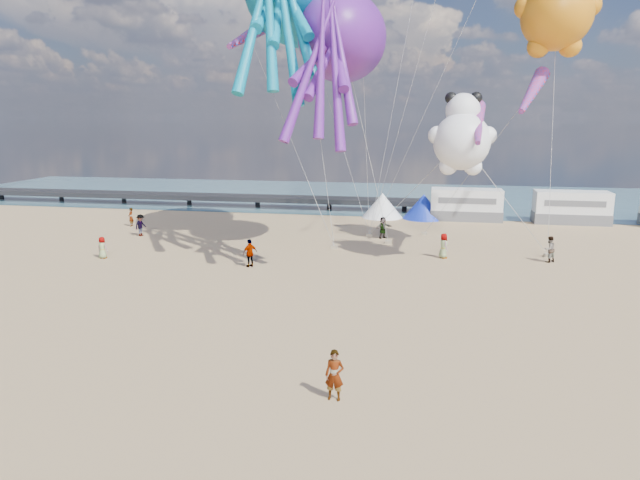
{
  "coord_description": "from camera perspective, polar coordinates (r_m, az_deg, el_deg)",
  "views": [
    {
      "loc": [
        2.28,
        -15.73,
        9.63
      ],
      "look_at": [
        -1.83,
        6.0,
        4.88
      ],
      "focal_mm": 32.0,
      "sensor_mm": 36.0,
      "label": 1
    }
  ],
  "objects": [
    {
      "name": "sandbag_c",
      "position": [
        43.44,
        21.81,
        -1.42
      ],
      "size": [
        0.5,
        0.35,
        0.22
      ],
      "primitive_type": "cube",
      "color": "gray",
      "rests_on": "ground"
    },
    {
      "name": "standing_person",
      "position": [
        20.27,
        1.46,
        -13.37
      ],
      "size": [
        0.68,
        0.47,
        1.82
      ],
      "primitive_type": "imported",
      "rotation": [
        0.0,
        0.0,
        -0.05
      ],
      "color": "tan",
      "rests_on": "ground"
    },
    {
      "name": "beachgoer_6",
      "position": [
        40.73,
        12.24,
        -0.57
      ],
      "size": [
        0.65,
        0.76,
        1.76
      ],
      "primitive_type": "imported",
      "rotation": [
        0.0,
        0.0,
        2.0
      ],
      "color": "#7F6659",
      "rests_on": "ground"
    },
    {
      "name": "sandbag_a",
      "position": [
        42.82,
        1.44,
        -0.73
      ],
      "size": [
        0.5,
        0.35,
        0.22
      ],
      "primitive_type": "cube",
      "color": "gray",
      "rests_on": "ground"
    },
    {
      "name": "ground",
      "position": [
        18.59,
        2.22,
        -19.09
      ],
      "size": [
        120.0,
        120.0,
        0.0
      ],
      "primitive_type": "plane",
      "color": "tan",
      "rests_on": "ground"
    },
    {
      "name": "beachgoer_4",
      "position": [
        46.6,
        6.32,
        1.24
      ],
      "size": [
        1.05,
        1.04,
        1.78
      ],
      "primitive_type": "imported",
      "rotation": [
        0.0,
        0.0,
        0.78
      ],
      "color": "#7F6659",
      "rests_on": "ground"
    },
    {
      "name": "pier",
      "position": [
        67.52,
        -16.09,
        4.3
      ],
      "size": [
        60.0,
        3.0,
        0.5
      ],
      "primitive_type": "cube",
      "color": "black",
      "rests_on": "ground"
    },
    {
      "name": "water",
      "position": [
        71.42,
        8.8,
        4.24
      ],
      "size": [
        120.0,
        120.0,
        0.0
      ],
      "primitive_type": "plane",
      "color": "#385D6B",
      "rests_on": "ground"
    },
    {
      "name": "sandbag_b",
      "position": [
        44.95,
        6.84,
        -0.19
      ],
      "size": [
        0.5,
        0.35,
        0.22
      ],
      "primitive_type": "cube",
      "color": "gray",
      "rests_on": "ground"
    },
    {
      "name": "kite_teddy_orange",
      "position": [
        41.24,
        22.59,
        20.1
      ],
      "size": [
        6.33,
        6.08,
        7.59
      ],
      "primitive_type": null,
      "rotation": [
        0.0,
        0.0,
        -0.21
      ],
      "color": "orange"
    },
    {
      "name": "windsock_right",
      "position": [
        37.21,
        15.54,
        11.14
      ],
      "size": [
        1.17,
        4.69,
        4.65
      ],
      "primitive_type": null,
      "rotation": [
        0.0,
        0.0,
        -0.06
      ],
      "color": "red"
    },
    {
      "name": "motorhome_1",
      "position": [
        57.85,
        23.83,
        3.01
      ],
      "size": [
        6.6,
        2.5,
        3.0
      ],
      "primitive_type": "cube",
      "color": "silver",
      "rests_on": "ground"
    },
    {
      "name": "tent_white",
      "position": [
        56.53,
        6.25,
        3.47
      ],
      "size": [
        4.0,
        4.0,
        2.4
      ],
      "primitive_type": "cone",
      "color": "white",
      "rests_on": "ground"
    },
    {
      "name": "motorhome_0",
      "position": [
        56.45,
        14.4,
        3.46
      ],
      "size": [
        6.6,
        2.5,
        3.0
      ],
      "primitive_type": "cube",
      "color": "silver",
      "rests_on": "ground"
    },
    {
      "name": "kite_panda",
      "position": [
        37.64,
        13.99,
        9.53
      ],
      "size": [
        4.71,
        4.47,
        6.16
      ],
      "primitive_type": null,
      "rotation": [
        0.0,
        0.0,
        -0.09
      ],
      "color": "white"
    },
    {
      "name": "beachgoer_2",
      "position": [
        49.58,
        -17.5,
        1.42
      ],
      "size": [
        0.9,
        1.03,
        1.81
      ],
      "primitive_type": "imported",
      "rotation": [
        0.0,
        0.0,
        1.3
      ],
      "color": "#7F6659",
      "rests_on": "ground"
    },
    {
      "name": "windsock_mid",
      "position": [
        39.29,
        20.47,
        13.74
      ],
      "size": [
        3.02,
        5.86,
        5.89
      ],
      "primitive_type": null,
      "rotation": [
        0.0,
        0.0,
        -0.36
      ],
      "color": "red"
    },
    {
      "name": "sandbag_d",
      "position": [
        48.63,
        10.39,
        0.63
      ],
      "size": [
        0.5,
        0.35,
        0.22
      ],
      "primitive_type": "cube",
      "color": "gray",
      "rests_on": "ground"
    },
    {
      "name": "windsock_left",
      "position": [
        42.96,
        -7.09,
        19.66
      ],
      "size": [
        2.05,
        6.56,
        6.47
      ],
      "primitive_type": null,
      "rotation": [
        0.0,
        0.0,
        -0.15
      ],
      "color": "red"
    },
    {
      "name": "beachgoer_0",
      "position": [
        42.54,
        -20.94,
        -0.72
      ],
      "size": [
        0.61,
        0.44,
        1.53
      ],
      "primitive_type": "imported",
      "rotation": [
        0.0,
        0.0,
        3.0
      ],
      "color": "#7F6659",
      "rests_on": "ground"
    },
    {
      "name": "tent_blue",
      "position": [
        56.37,
        10.32,
        3.32
      ],
      "size": [
        4.0,
        4.0,
        2.4
      ],
      "primitive_type": "cone",
      "color": "#1933CC",
      "rests_on": "ground"
    },
    {
      "name": "beachgoer_5",
      "position": [
        54.32,
        -18.39,
        2.19
      ],
      "size": [
        0.67,
        1.61,
        1.68
      ],
      "primitive_type": "imported",
      "rotation": [
        0.0,
        0.0,
        4.82
      ],
      "color": "#7F6659",
      "rests_on": "ground"
    },
    {
      "name": "beachgoer_1",
      "position": [
        41.69,
        21.95,
        -0.86
      ],
      "size": [
        1.05,
        0.97,
        1.79
      ],
      "primitive_type": "imported",
      "rotation": [
        0.0,
        0.0,
        3.75
      ],
      "color": "#7F6659",
      "rests_on": "ground"
    },
    {
      "name": "beachgoer_3",
      "position": [
        37.72,
        -7.02,
        -1.3
      ],
      "size": [
        1.31,
        1.36,
        1.86
      ],
      "primitive_type": "imported",
      "rotation": [
        0.0,
        0.0,
        4.0
      ],
      "color": "#7F6659",
      "rests_on": "ground"
    },
    {
      "name": "kite_octopus_purple",
      "position": [
        40.18,
        2.26,
        19.57
      ],
      "size": [
        4.8,
        10.96,
        12.46
      ],
      "primitive_type": null,
      "rotation": [
        0.0,
        0.0,
        0.01
      ],
      "color": "#5B1C82"
    },
    {
      "name": "sandbag_e",
      "position": [
        47.47,
        4.96,
        0.5
      ],
      "size": [
        0.5,
        0.35,
        0.22
      ],
      "primitive_type": "cube",
      "color": "gray",
      "rests_on": "ground"
    }
  ]
}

